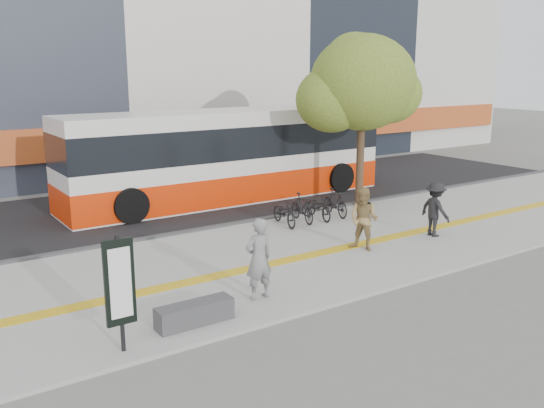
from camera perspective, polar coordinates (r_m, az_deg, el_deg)
ground at (r=14.36m, az=-0.31°, el=-7.76°), size 120.00×120.00×0.00m
sidewalk at (r=15.54m, az=-3.41°, el=-5.97°), size 40.00×7.00×0.08m
tactile_strip at (r=15.12m, az=-2.44°, el=-6.33°), size 40.00×0.45×0.01m
street at (r=22.08m, az=-13.45°, el=-0.57°), size 40.00×8.00×0.06m
curb at (r=18.49m, az=-8.99°, el=-2.88°), size 40.00×0.25×0.14m
bench at (r=12.07m, az=-7.52°, el=-10.49°), size 1.60×0.45×0.45m
signboard at (r=10.84m, az=-14.58°, el=-7.55°), size 0.55×0.10×2.20m
street_tree at (r=21.67m, az=8.54°, el=11.39°), size 4.40×3.80×6.31m
bus at (r=22.92m, az=-4.22°, el=4.49°), size 13.03×3.09×3.47m
bicycle_row at (r=19.75m, az=3.71°, el=-0.34°), size 2.94×1.69×0.94m
seated_woman at (r=12.99m, az=-1.32°, el=-5.34°), size 0.68×0.45×1.85m
pedestrian_tan at (r=16.62m, az=8.92°, el=-1.47°), size 0.96×1.06×1.79m
pedestrian_dark at (r=18.50m, az=15.57°, el=-0.49°), size 0.69×1.12×1.67m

